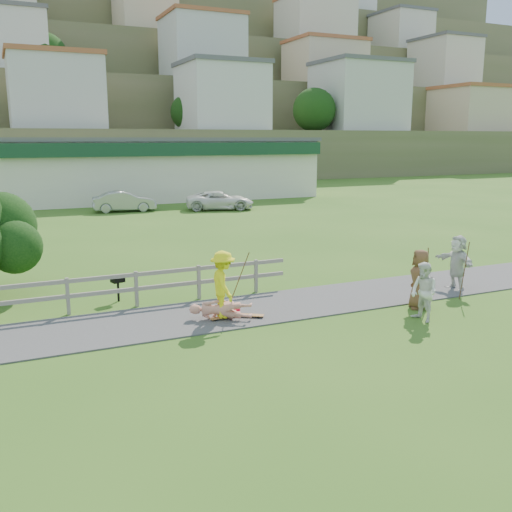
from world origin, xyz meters
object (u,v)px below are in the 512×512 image
Objects in this scene: skater_rider at (223,288)px; spectator_d at (457,263)px; spectator_a at (424,292)px; car_white at (220,200)px; spectator_c at (419,279)px; bbq at (118,289)px; car_silver at (124,201)px; skater_fallen at (221,310)px.

skater_rider is 8.36m from spectator_d.
spectator_a reaches higher than car_white.
spectator_c is (5.77, -1.37, -0.04)m from skater_rider.
spectator_a is 0.35× the size of car_white.
spectator_a is 0.93× the size of spectator_c.
bbq is (-10.68, 3.35, -0.53)m from spectator_d.
car_white is (6.46, -1.81, -0.04)m from car_silver.
spectator_d is (8.36, -0.19, -0.00)m from skater_rider.
skater_rider is at bearing -179.14° from car_silver.
skater_fallen is at bearing -72.30° from bbq.
car_silver is at bearing -163.61° from spectator_d.
spectator_c is 2.85m from spectator_d.
skater_rider reaches higher than skater_fallen.
skater_fallen is at bearing 113.44° from skater_rider.
car_white is at bearing -160.11° from spectator_c.
spectator_a is at bearing -172.27° from car_white.
bbq is at bearing -92.09° from spectator_c.
spectator_d reaches higher than spectator_a.
spectator_c is at bearing -171.03° from car_white.
spectator_a is at bearing -110.41° from skater_rider.
bbq is at bearing -103.79° from spectator_d.
skater_rider is 1.00× the size of spectator_d.
skater_rider is 2.32× the size of bbq.
skater_rider is 0.44× the size of car_silver.
skater_rider is 1.08× the size of skater_fallen.
skater_fallen is at bearing -179.33° from car_silver.
car_silver reaches higher than car_white.
car_silver is (2.52, 25.58, -0.24)m from skater_rider.
car_white is at bearing -15.80° from skater_rider.
spectator_a reaches higher than skater_fallen.
car_silver is at bearing -176.82° from spectator_a.
car_silver is at bearing 90.56° from car_white.
skater_fallen is 0.36× the size of car_white.
spectator_d reaches higher than bbq.
spectator_c is at bearing -46.50° from bbq.
spectator_d is (3.29, 2.21, 0.10)m from spectator_a.
spectator_a is 3.97m from spectator_d.
bbq is (-2.32, 3.16, -0.54)m from skater_rider.
spectator_c is 0.96× the size of spectator_d.
spectator_a is 28.09m from car_silver.
spectator_d reaches higher than skater_fallen.
spectator_d reaches higher than spectator_c.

